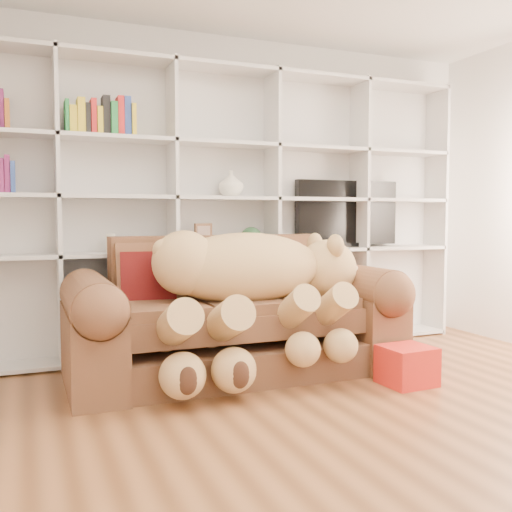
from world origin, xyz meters
name	(u,v)px	position (x,y,z in m)	size (l,w,h in m)	color
floor	(381,455)	(0.00, 0.00, 0.00)	(5.00, 5.00, 0.00)	brown
wall_back	(217,193)	(0.00, 2.50, 1.35)	(5.00, 0.02, 2.70)	white
bookshelf	(194,197)	(-0.24, 2.36, 1.31)	(4.43, 0.35, 2.40)	silver
sofa	(235,322)	(-0.15, 1.64, 0.38)	(2.37, 1.03, 1.00)	brown
teddy_bear	(252,282)	(-0.10, 1.44, 0.69)	(1.71, 0.96, 0.99)	tan
throw_pillow	(148,279)	(-0.75, 1.81, 0.70)	(0.38, 0.12, 0.38)	#590F12
gift_box	(407,365)	(0.83, 0.91, 0.13)	(0.33, 0.31, 0.26)	red
tv	(347,214)	(1.22, 2.35, 1.17)	(1.04, 0.18, 0.61)	black
picture_frame	(203,236)	(-0.18, 2.30, 0.98)	(0.17, 0.03, 0.21)	brown
green_vase	(251,238)	(0.25, 2.30, 0.96)	(0.19, 0.19, 0.19)	#2D5834
figurine_tall	(111,243)	(-0.94, 2.30, 0.94)	(0.07, 0.07, 0.15)	white
figurine_short	(112,246)	(-0.93, 2.30, 0.92)	(0.06, 0.06, 0.11)	white
snow_globe	(151,245)	(-0.62, 2.30, 0.92)	(0.10, 0.10, 0.10)	silver
shelf_vase	(231,184)	(0.06, 2.30, 1.42)	(0.21, 0.21, 0.22)	white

